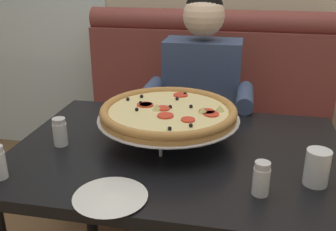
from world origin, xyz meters
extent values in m
cube|color=brown|center=(0.00, 0.77, 0.23)|extent=(1.53, 0.60, 0.46)
cube|color=brown|center=(0.00, 1.16, 0.69)|extent=(1.53, 0.18, 0.65)
cylinder|color=brown|center=(0.00, 1.16, 1.06)|extent=(1.53, 0.14, 0.14)
cube|color=black|center=(0.00, 0.00, 0.74)|extent=(1.20, 0.86, 0.04)
cylinder|color=black|center=(-0.53, 0.36, 0.36)|extent=(0.06, 0.06, 0.72)
cylinder|color=black|center=(0.53, 0.36, 0.36)|extent=(0.06, 0.06, 0.72)
cube|color=#2D3342|center=(0.00, 0.52, 0.54)|extent=(0.34, 0.40, 0.15)
cylinder|color=#2D3342|center=(-0.10, 0.27, 0.23)|extent=(0.11, 0.11, 0.46)
cylinder|color=#2D3342|center=(0.10, 0.27, 0.23)|extent=(0.11, 0.11, 0.46)
cube|color=#38476B|center=(0.00, 0.74, 0.74)|extent=(0.40, 0.22, 0.56)
cylinder|color=#38476B|center=(-0.23, 0.52, 0.80)|extent=(0.08, 0.28, 0.08)
cylinder|color=#38476B|center=(0.23, 0.52, 0.80)|extent=(0.08, 0.28, 0.08)
sphere|color=beige|center=(0.00, 0.72, 1.15)|extent=(0.21, 0.21, 0.21)
sphere|color=black|center=(0.00, 0.73, 1.18)|extent=(0.19, 0.19, 0.19)
cylinder|color=silver|center=(-0.05, -0.07, 0.80)|extent=(0.01, 0.01, 0.09)
cylinder|color=silver|center=(-0.17, 0.14, 0.80)|extent=(0.01, 0.01, 0.09)
cylinder|color=silver|center=(0.07, 0.14, 0.80)|extent=(0.01, 0.01, 0.09)
torus|color=silver|center=(-0.05, 0.07, 0.84)|extent=(0.29, 0.29, 0.01)
cylinder|color=silver|center=(-0.05, 0.07, 0.85)|extent=(0.53, 0.53, 0.00)
cylinder|color=#B77F42|center=(-0.05, 0.07, 0.86)|extent=(0.51, 0.51, 0.02)
torus|color=#B77F42|center=(-0.05, 0.07, 0.88)|extent=(0.51, 0.51, 0.03)
cylinder|color=beige|center=(-0.05, 0.07, 0.87)|extent=(0.45, 0.45, 0.01)
cylinder|color=red|center=(-0.05, 0.01, 0.88)|extent=(0.06, 0.06, 0.01)
cylinder|color=red|center=(0.11, 0.05, 0.88)|extent=(0.06, 0.06, 0.01)
cylinder|color=red|center=(-0.07, 0.08, 0.88)|extent=(0.05, 0.05, 0.01)
cylinder|color=red|center=(-0.14, 0.10, 0.88)|extent=(0.05, 0.05, 0.01)
cylinder|color=red|center=(0.04, -0.02, 0.88)|extent=(0.05, 0.05, 0.01)
cylinder|color=red|center=(0.09, 0.07, 0.88)|extent=(0.06, 0.06, 0.01)
cylinder|color=red|center=(-0.03, 0.25, 0.88)|extent=(0.06, 0.06, 0.01)
cylinder|color=red|center=(-0.15, 0.10, 0.88)|extent=(0.06, 0.06, 0.01)
sphere|color=black|center=(-0.16, 0.04, 0.88)|extent=(0.01, 0.01, 0.01)
sphere|color=black|center=(-0.19, 0.19, 0.88)|extent=(0.01, 0.01, 0.01)
sphere|color=black|center=(0.03, 0.11, 0.88)|extent=(0.01, 0.01, 0.01)
sphere|color=black|center=(-0.05, 0.09, 0.88)|extent=(0.01, 0.01, 0.01)
sphere|color=black|center=(-0.01, -0.11, 0.88)|extent=(0.01, 0.01, 0.01)
sphere|color=black|center=(0.06, -0.07, 0.88)|extent=(0.01, 0.01, 0.01)
sphere|color=black|center=(-0.23, 0.14, 0.88)|extent=(0.01, 0.01, 0.01)
sphere|color=black|center=(-0.17, 0.11, 0.88)|extent=(0.01, 0.01, 0.01)
sphere|color=black|center=(-0.02, 0.26, 0.88)|extent=(0.01, 0.01, 0.01)
sphere|color=black|center=(-0.04, 0.19, 0.88)|extent=(0.01, 0.01, 0.01)
cone|color=#CCC675|center=(-0.09, 0.06, 0.89)|extent=(0.04, 0.04, 0.02)
cone|color=#CCC675|center=(0.08, 0.06, 0.89)|extent=(0.04, 0.04, 0.02)
cone|color=#CCC675|center=(0.14, 0.10, 0.89)|extent=(0.04, 0.04, 0.02)
cylinder|color=white|center=(-0.43, -0.05, 0.80)|extent=(0.05, 0.05, 0.09)
cylinder|color=#4C6633|center=(-0.43, -0.05, 0.78)|extent=(0.04, 0.04, 0.06)
cylinder|color=silver|center=(-0.43, -0.05, 0.85)|extent=(0.05, 0.05, 0.02)
cylinder|color=white|center=(0.29, -0.25, 0.80)|extent=(0.05, 0.05, 0.08)
cylinder|color=silver|center=(0.29, -0.25, 0.78)|extent=(0.04, 0.04, 0.05)
cylinder|color=silver|center=(0.29, -0.25, 0.85)|extent=(0.05, 0.05, 0.02)
cylinder|color=white|center=(-0.14, -0.35, 0.76)|extent=(0.15, 0.15, 0.01)
cone|color=white|center=(-0.14, -0.35, 0.77)|extent=(0.22, 0.22, 0.01)
cylinder|color=silver|center=(0.45, -0.16, 0.81)|extent=(0.07, 0.07, 0.11)
cylinder|color=#4C2814|center=(0.45, -0.16, 0.79)|extent=(0.06, 0.06, 0.06)
cylinder|color=black|center=(-1.41, 2.22, 0.22)|extent=(0.02, 0.02, 0.44)
cylinder|color=black|center=(-1.56, 2.01, 0.22)|extent=(0.02, 0.02, 0.44)
cylinder|color=black|center=(-1.20, 2.07, 0.22)|extent=(0.02, 0.02, 0.44)
cylinder|color=black|center=(-1.35, 1.86, 0.22)|extent=(0.02, 0.02, 0.44)
cylinder|color=black|center=(-1.38, 2.04, 0.45)|extent=(0.40, 0.40, 0.02)
cube|color=black|center=(-1.25, 1.94, 0.65)|extent=(0.21, 0.27, 0.42)
camera|label=1|loc=(0.21, -1.25, 1.38)|focal=41.19mm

